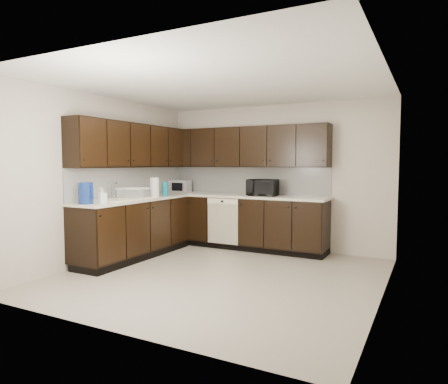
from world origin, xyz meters
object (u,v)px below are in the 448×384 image
object	(u,v)px
toaster_oven	(180,186)
storage_bin	(133,194)
blue_pitcher	(86,193)
microwave	(263,188)
sink	(121,204)

from	to	relation	value
toaster_oven	storage_bin	distance (m)	1.45
toaster_oven	blue_pitcher	world-z (taller)	blue_pitcher
microwave	sink	bearing A→B (deg)	-141.50
blue_pitcher	microwave	bearing A→B (deg)	68.79
storage_bin	blue_pitcher	world-z (taller)	blue_pitcher
sink	storage_bin	world-z (taller)	sink
toaster_oven	microwave	bearing A→B (deg)	-7.55
blue_pitcher	toaster_oven	bearing A→B (deg)	104.55
storage_bin	blue_pitcher	xyz separation A→B (m)	(-0.04, -0.92, 0.07)
sink	toaster_oven	bearing A→B (deg)	92.35
storage_bin	blue_pitcher	size ratio (longest dim) A/B	1.40
sink	blue_pitcher	size ratio (longest dim) A/B	2.81
microwave	storage_bin	bearing A→B (deg)	-145.16
microwave	toaster_oven	size ratio (longest dim) A/B	1.36
toaster_oven	sink	bearing A→B (deg)	-95.11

